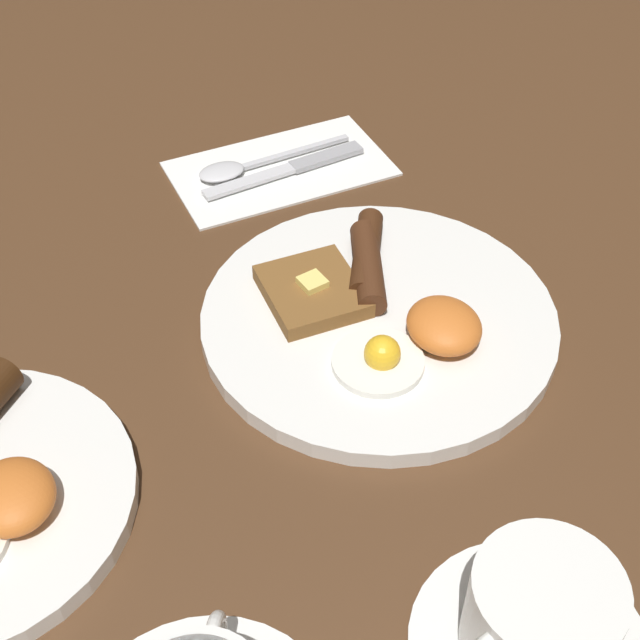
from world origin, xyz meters
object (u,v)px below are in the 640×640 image
(knife, at_px, (294,167))
(spoon, at_px, (238,167))
(teacup_near, at_px, (537,624))
(breakfast_plate_near, at_px, (378,315))

(knife, height_order, spoon, spoon)
(teacup_near, xyz_separation_m, knife, (0.51, -0.06, -0.03))
(knife, distance_m, spoon, 0.05)
(knife, bearing_deg, teacup_near, 77.33)
(breakfast_plate_near, relative_size, knife, 1.67)
(teacup_near, bearing_deg, breakfast_plate_near, -7.79)
(breakfast_plate_near, height_order, teacup_near, teacup_near)
(spoon, bearing_deg, knife, 154.40)
(teacup_near, relative_size, knife, 0.84)
(breakfast_plate_near, distance_m, teacup_near, 0.29)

